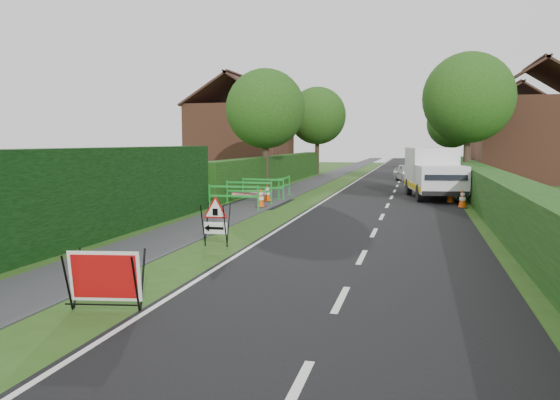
{
  "coord_description": "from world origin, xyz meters",
  "views": [
    {
      "loc": [
        3.71,
        -11.44,
        2.66
      ],
      "look_at": [
        0.07,
        2.89,
        1.08
      ],
      "focal_mm": 35.0,
      "sensor_mm": 36.0,
      "label": 1
    }
  ],
  "objects_px": {
    "red_rect_sign": "(105,277)",
    "works_van": "(433,172)",
    "triangle_sign": "(214,218)",
    "hatchback_car": "(408,172)"
  },
  "relations": [
    {
      "from": "red_rect_sign",
      "to": "triangle_sign",
      "type": "distance_m",
      "value": 5.4
    },
    {
      "from": "red_rect_sign",
      "to": "works_van",
      "type": "height_order",
      "value": "works_van"
    },
    {
      "from": "triangle_sign",
      "to": "works_van",
      "type": "xyz_separation_m",
      "value": [
        5.67,
        13.86,
        0.5
      ]
    },
    {
      "from": "triangle_sign",
      "to": "hatchback_car",
      "type": "bearing_deg",
      "value": 79.3
    },
    {
      "from": "triangle_sign",
      "to": "works_van",
      "type": "relative_size",
      "value": 0.2
    },
    {
      "from": "hatchback_car",
      "to": "triangle_sign",
      "type": "bearing_deg",
      "value": -116.08
    },
    {
      "from": "triangle_sign",
      "to": "hatchback_car",
      "type": "distance_m",
      "value": 25.54
    },
    {
      "from": "red_rect_sign",
      "to": "works_van",
      "type": "relative_size",
      "value": 0.22
    },
    {
      "from": "red_rect_sign",
      "to": "triangle_sign",
      "type": "height_order",
      "value": "triangle_sign"
    },
    {
      "from": "red_rect_sign",
      "to": "hatchback_car",
      "type": "relative_size",
      "value": 0.35
    }
  ]
}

